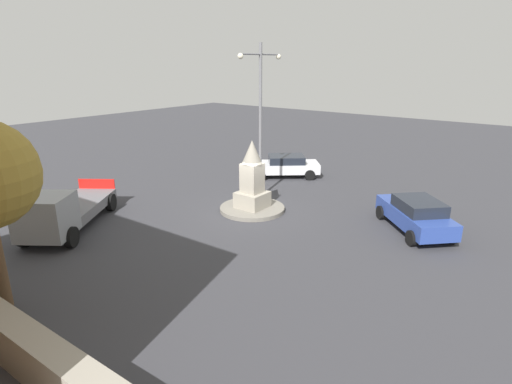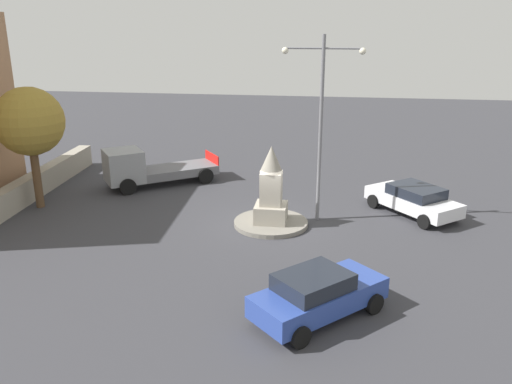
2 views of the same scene
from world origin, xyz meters
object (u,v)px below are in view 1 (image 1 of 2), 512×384
at_px(streetlamp, 260,108).
at_px(car_white_parked_right, 284,165).
at_px(car_blue_passing, 416,214).
at_px(monument, 252,179).
at_px(truck_grey_far_side, 61,212).

distance_m(streetlamp, car_white_parked_right, 6.04).
bearing_deg(car_blue_passing, monument, -72.56).
xyz_separation_m(streetlamp, car_blue_passing, (-0.29, 8.17, -4.00)).
relative_size(car_white_parked_right, car_blue_passing, 1.08).
relative_size(streetlamp, truck_grey_far_side, 1.35).
relative_size(monument, truck_grey_far_side, 0.56).
bearing_deg(car_white_parked_right, streetlamp, 16.71).
xyz_separation_m(streetlamp, truck_grey_far_side, (9.15, -3.65, -3.80)).
height_order(monument, car_white_parked_right, monument).
bearing_deg(car_blue_passing, streetlamp, -87.97).
distance_m(car_white_parked_right, car_blue_passing, 10.27).
relative_size(monument, car_white_parked_right, 0.73).
relative_size(car_white_parked_right, truck_grey_far_side, 0.77).
bearing_deg(truck_grey_far_side, monument, 147.14).
relative_size(streetlamp, car_blue_passing, 1.89).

